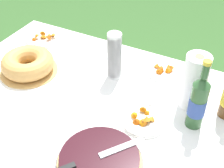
% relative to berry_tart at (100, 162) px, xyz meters
% --- Properties ---
extents(garden_table, '(1.59, 1.05, 0.68)m').
position_rel_berry_tart_xyz_m(garden_table, '(-0.18, 0.30, -0.09)').
color(garden_table, brown).
rests_on(garden_table, ground_plane).
extents(tablecloth, '(1.60, 1.06, 0.10)m').
position_rel_berry_tart_xyz_m(tablecloth, '(-0.18, 0.30, -0.04)').
color(tablecloth, white).
rests_on(tablecloth, garden_table).
extents(berry_tart, '(0.33, 0.33, 0.06)m').
position_rel_berry_tart_xyz_m(berry_tart, '(0.00, 0.00, 0.00)').
color(berry_tart, '#38383D').
rests_on(berry_tart, tablecloth).
extents(serving_knife, '(0.24, 0.32, 0.01)m').
position_rel_berry_tart_xyz_m(serving_knife, '(-0.02, -0.02, 0.04)').
color(serving_knife, silver).
rests_on(serving_knife, berry_tart).
extents(bundt_cake, '(0.31, 0.31, 0.10)m').
position_rel_berry_tart_xyz_m(bundt_cake, '(-0.63, 0.36, 0.02)').
color(bundt_cake, tan).
rests_on(bundt_cake, tablecloth).
extents(cup_stack, '(0.07, 0.07, 0.25)m').
position_rel_berry_tart_xyz_m(cup_stack, '(-0.21, 0.53, 0.10)').
color(cup_stack, white).
rests_on(cup_stack, tablecloth).
extents(cider_bottle_green, '(0.07, 0.07, 0.34)m').
position_rel_berry_tart_xyz_m(cider_bottle_green, '(0.25, 0.38, 0.10)').
color(cider_bottle_green, '#2D562D').
rests_on(cider_bottle_green, tablecloth).
extents(snack_plate_left, '(0.21, 0.21, 0.05)m').
position_rel_berry_tart_xyz_m(snack_plate_left, '(0.06, 0.29, -0.02)').
color(snack_plate_left, white).
rests_on(snack_plate_left, tablecloth).
extents(snack_plate_right, '(0.21, 0.21, 0.05)m').
position_rel_berry_tart_xyz_m(snack_plate_right, '(-0.01, 0.68, -0.02)').
color(snack_plate_right, white).
rests_on(snack_plate_right, tablecloth).
extents(snack_plate_far, '(0.23, 0.23, 0.06)m').
position_rel_berry_tart_xyz_m(snack_plate_far, '(-0.76, 0.66, -0.02)').
color(snack_plate_far, white).
rests_on(snack_plate_far, tablecloth).
extents(paper_towel_roll, '(0.11, 0.11, 0.27)m').
position_rel_berry_tart_xyz_m(paper_towel_roll, '(0.20, 0.50, 0.11)').
color(paper_towel_roll, white).
rests_on(paper_towel_roll, tablecloth).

